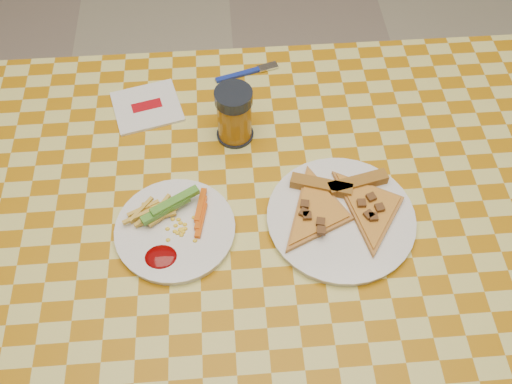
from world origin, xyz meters
TOP-DOWN VIEW (x-y plane):
  - ground at (0.00, 0.00)m, footprint 8.00×8.00m
  - table at (0.00, 0.00)m, footprint 1.28×0.88m
  - plate_left at (-0.14, -0.03)m, footprint 0.26×0.26m
  - plate_right at (0.15, -0.02)m, footprint 0.27×0.27m
  - fries_veggies at (-0.15, -0.01)m, footprint 0.16×0.15m
  - pizza_slices at (0.15, -0.01)m, footprint 0.28×0.24m
  - drink_glass at (-0.03, 0.19)m, footprint 0.07×0.07m
  - napkin at (-0.20, 0.27)m, footprint 0.16×0.15m
  - fork at (0.01, 0.36)m, footprint 0.14×0.05m

SIDE VIEW (x-z plane):
  - ground at x=0.00m, z-range 0.00..0.00m
  - table at x=0.00m, z-range 0.30..1.06m
  - napkin at x=-0.20m, z-range 0.76..0.76m
  - fork at x=0.01m, z-range 0.76..0.76m
  - plate_left at x=-0.14m, z-range 0.76..0.77m
  - plate_right at x=0.15m, z-range 0.76..0.77m
  - pizza_slices at x=0.15m, z-range 0.76..0.79m
  - fries_veggies at x=-0.15m, z-range 0.76..0.80m
  - drink_glass at x=-0.03m, z-range 0.75..0.87m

